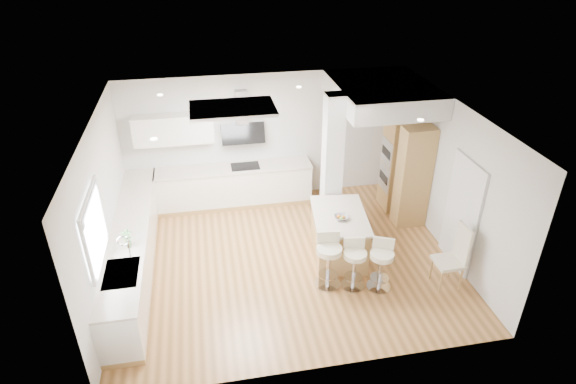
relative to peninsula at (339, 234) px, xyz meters
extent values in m
plane|color=#AF7741|center=(-0.96, -0.02, -0.44)|extent=(6.00, 6.00, 0.00)
cube|color=silver|center=(-0.96, -0.02, -0.44)|extent=(6.00, 5.00, 0.02)
cube|color=silver|center=(-0.96, 2.48, 0.96)|extent=(6.00, 0.04, 2.80)
cube|color=silver|center=(-3.96, -0.02, 0.96)|extent=(0.04, 5.00, 2.80)
cube|color=silver|center=(2.04, -0.02, 0.96)|extent=(0.04, 5.00, 2.80)
cube|color=silver|center=(-1.76, 0.58, 2.34)|extent=(1.40, 0.95, 0.05)
cube|color=white|center=(-1.76, 0.58, 2.32)|extent=(1.25, 0.80, 0.03)
cylinder|color=white|center=(-2.96, 1.48, 2.35)|extent=(0.10, 0.10, 0.02)
cylinder|color=white|center=(-2.96, -0.52, 2.35)|extent=(0.10, 0.10, 0.02)
cylinder|color=white|center=(-0.46, 1.48, 2.35)|extent=(0.10, 0.10, 0.02)
cylinder|color=white|center=(1.04, 0.98, 2.35)|extent=(0.10, 0.10, 0.02)
cylinder|color=white|center=(1.04, -0.52, 2.35)|extent=(0.10, 0.10, 0.02)
cube|color=silver|center=(-3.92, -0.92, 1.21)|extent=(0.03, 1.15, 0.95)
cube|color=silver|center=(-3.91, -0.92, 1.72)|extent=(0.04, 1.28, 0.06)
cube|color=silver|center=(-3.91, -0.92, 0.71)|extent=(0.04, 1.28, 0.06)
cube|color=silver|center=(-3.91, -1.53, 1.21)|extent=(0.04, 0.06, 0.95)
cube|color=silver|center=(-3.91, -0.31, 1.21)|extent=(0.04, 0.06, 0.95)
cube|color=#B1B4B9|center=(-3.90, -0.92, 1.64)|extent=(0.03, 1.18, 0.14)
cube|color=#4E463D|center=(2.02, -0.62, 0.56)|extent=(0.02, 0.90, 2.00)
cube|color=silver|center=(2.01, -0.62, 0.56)|extent=(0.05, 1.00, 2.10)
cube|color=tan|center=(-3.66, 0.23, -0.39)|extent=(0.60, 4.50, 0.10)
cube|color=white|center=(-3.66, 0.23, 0.04)|extent=(0.60, 4.50, 0.76)
cube|color=beige|center=(-3.66, 0.23, 0.44)|extent=(0.63, 4.50, 0.04)
cube|color=#A6A6AA|center=(-3.66, -1.02, 0.45)|extent=(0.50, 0.75, 0.02)
cube|color=#A6A6AA|center=(-3.66, -1.20, 0.40)|extent=(0.40, 0.34, 0.10)
cube|color=#A6A6AA|center=(-3.66, -0.84, 0.40)|extent=(0.40, 0.34, 0.10)
cylinder|color=silver|center=(-3.54, -0.72, 0.64)|extent=(0.02, 0.02, 0.36)
torus|color=silver|center=(-3.61, -0.72, 0.82)|extent=(0.18, 0.02, 0.18)
imported|color=#4E8343|center=(-3.61, -0.37, 0.63)|extent=(0.17, 0.12, 0.33)
cube|color=tan|center=(-1.71, 2.18, -0.39)|extent=(3.30, 0.60, 0.10)
cube|color=white|center=(-1.71, 2.18, 0.04)|extent=(3.30, 0.60, 0.76)
cube|color=beige|center=(-1.71, 2.18, 0.44)|extent=(3.33, 0.63, 0.04)
cube|color=black|center=(-1.46, 2.18, 0.47)|extent=(0.60, 0.40, 0.01)
cube|color=white|center=(-2.86, 2.31, 1.36)|extent=(1.60, 0.34, 0.60)
cube|color=#A6A6AA|center=(-1.46, 2.38, 1.71)|extent=(0.25, 0.18, 0.70)
cube|color=black|center=(-1.46, 2.30, 1.16)|extent=(0.90, 0.26, 0.44)
cube|color=silver|center=(0.09, 0.93, 0.96)|extent=(0.35, 0.35, 2.80)
cube|color=silver|center=(1.14, 1.38, 2.16)|extent=(1.78, 2.20, 0.40)
cube|color=tan|center=(1.72, 1.48, 0.61)|extent=(0.62, 0.62, 2.10)
cube|color=tan|center=(1.72, 0.78, 0.61)|extent=(0.62, 0.40, 2.10)
cube|color=#A6A6AA|center=(1.41, 1.48, 0.86)|extent=(0.02, 0.55, 0.55)
cube|color=#A6A6AA|center=(1.41, 1.48, 0.28)|extent=(0.02, 0.55, 0.55)
cube|color=black|center=(1.40, 1.48, 0.86)|extent=(0.01, 0.45, 0.18)
cube|color=black|center=(1.40, 1.48, 0.28)|extent=(0.01, 0.45, 0.18)
cube|color=tan|center=(0.00, 0.00, -0.02)|extent=(1.03, 1.45, 0.83)
cube|color=beige|center=(0.00, 0.00, 0.41)|extent=(1.11, 1.53, 0.04)
imported|color=gray|center=(-0.02, -0.14, 0.46)|extent=(0.28, 0.28, 0.06)
sphere|color=orange|center=(0.02, -0.15, 0.46)|extent=(0.08, 0.08, 0.07)
sphere|color=orange|center=(-0.05, -0.12, 0.46)|extent=(0.08, 0.08, 0.07)
sphere|color=olive|center=(-0.02, -0.18, 0.46)|extent=(0.08, 0.08, 0.07)
cylinder|color=silver|center=(-0.41, -0.82, -0.42)|extent=(0.49, 0.49, 0.03)
cylinder|color=silver|center=(-0.41, -0.82, -0.09)|extent=(0.08, 0.08, 0.66)
cylinder|color=silver|center=(-0.41, -0.82, -0.22)|extent=(0.38, 0.38, 0.02)
cylinder|color=beige|center=(-0.41, -0.82, 0.29)|extent=(0.47, 0.47, 0.10)
cube|color=beige|center=(-0.39, -0.66, 0.44)|extent=(0.39, 0.10, 0.22)
cylinder|color=silver|center=(0.01, -0.93, -0.42)|extent=(0.46, 0.46, 0.03)
cylinder|color=silver|center=(0.01, -0.93, -0.12)|extent=(0.07, 0.07, 0.60)
cylinder|color=silver|center=(0.01, -0.93, -0.24)|extent=(0.36, 0.36, 0.01)
cylinder|color=beige|center=(0.01, -0.93, 0.22)|extent=(0.44, 0.44, 0.09)
cube|color=beige|center=(0.03, -0.79, 0.36)|extent=(0.35, 0.10, 0.20)
cylinder|color=silver|center=(0.43, -1.05, -0.42)|extent=(0.54, 0.54, 0.03)
cylinder|color=silver|center=(0.43, -1.05, -0.11)|extent=(0.09, 0.09, 0.61)
cylinder|color=silver|center=(0.43, -1.05, -0.23)|extent=(0.42, 0.42, 0.01)
cylinder|color=beige|center=(0.43, -1.05, 0.24)|extent=(0.52, 0.52, 0.09)
cube|color=beige|center=(0.49, -0.91, 0.38)|extent=(0.34, 0.19, 0.21)
cube|color=beige|center=(1.57, -1.17, 0.03)|extent=(0.45, 0.45, 0.06)
cube|color=beige|center=(1.77, -1.17, 0.36)|extent=(0.06, 0.42, 0.72)
cylinder|color=tan|center=(1.40, -1.35, -0.22)|extent=(0.04, 0.04, 0.44)
cylinder|color=tan|center=(1.39, -1.00, -0.22)|extent=(0.04, 0.04, 0.44)
cylinder|color=tan|center=(1.76, -1.35, -0.22)|extent=(0.04, 0.04, 0.44)
cylinder|color=tan|center=(1.75, -0.99, -0.22)|extent=(0.04, 0.04, 0.44)
camera|label=1|loc=(-2.26, -7.01, 5.02)|focal=30.00mm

